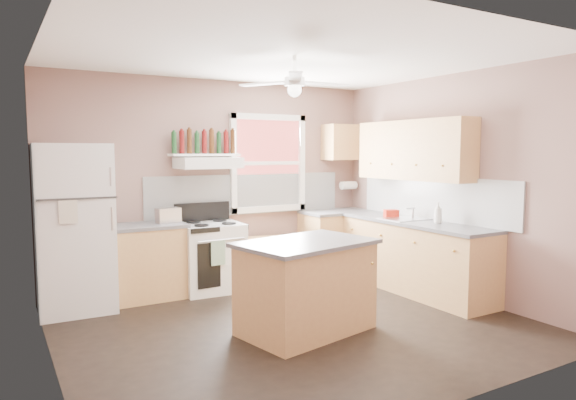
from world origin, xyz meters
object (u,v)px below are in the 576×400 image
island (306,288)px  stove (211,257)px  refrigerator (74,228)px  toaster (168,215)px  cart (264,261)px

island → stove: bearing=85.9°
stove → refrigerator: bearing=-176.9°
toaster → cart: bearing=-5.1°
refrigerator → cart: refrigerator is taller
island → cart: bearing=62.8°
refrigerator → cart: bearing=3.8°
refrigerator → cart: size_ratio=3.29×
toaster → island: 2.15m
cart → toaster: bearing=-164.4°
toaster → stove: size_ratio=0.33×
refrigerator → cart: (2.39, 0.07, -0.64)m
toaster → stove: bearing=-12.6°
toaster → island: bearing=-73.7°
toaster → cart: toaster is taller
toaster → stove: 0.77m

